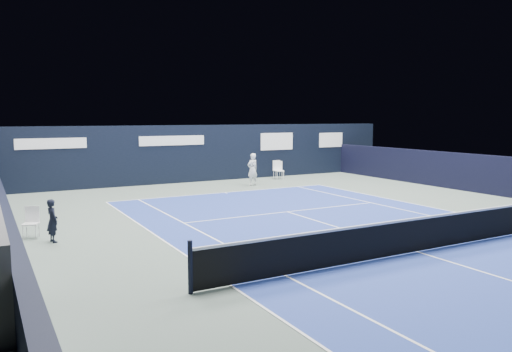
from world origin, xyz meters
The scene contains 12 objects.
ground centered at (0.00, 2.00, 0.00)m, with size 48.00×48.00×0.00m, color #526158.
court_surface centered at (0.00, 0.00, 0.00)m, with size 10.97×23.77×0.01m, color navy.
enclosure_wall_right centered at (10.50, 6.00, 0.90)m, with size 0.30×22.00×1.80m, color black.
folding_chair_back_a centered at (4.94, 15.23, 0.71)m, with size 0.48×0.51×1.06m.
folding_chair_back_b centered at (5.00, 15.12, 0.58)m, with size 0.54×0.53×1.02m.
line_judge_chair centered at (-8.76, 6.70, 0.53)m, with size 0.53×0.52×0.93m.
line_judge centered at (-8.28, 5.81, 0.62)m, with size 0.45×0.30×1.24m, color black.
court_markings centered at (0.00, 0.00, 0.01)m, with size 11.03×23.83×0.00m.
tennis_net centered at (0.00, 0.00, 0.51)m, with size 12.90×0.10×1.10m.
back_sponsor_wall centered at (0.01, 16.50, 1.55)m, with size 26.00×0.63×3.10m.
side_barrier_left centered at (-9.50, 5.97, 0.60)m, with size 0.33×22.00×1.20m.
tennis_player centered at (2.35, 13.43, 0.84)m, with size 0.67×0.86×1.68m.
Camera 1 is at (-9.96, -9.16, 3.56)m, focal length 35.00 mm.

